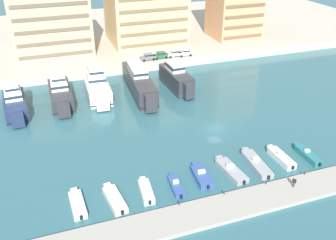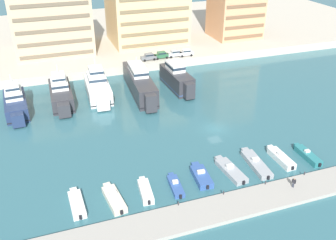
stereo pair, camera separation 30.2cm
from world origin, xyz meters
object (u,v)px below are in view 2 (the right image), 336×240
motorboat_grey_mid_right (256,163)px  car_grey_far_left (149,57)px  yacht_charcoal_left (61,93)px  motorboat_cream_left (114,199)px  car_white_center_left (186,52)px  car_green_left (161,55)px  motorboat_white_far_left (77,204)px  pedestrian_near_edge (294,182)px  yacht_navy_far_left (15,103)px  motorboat_grey_center_right (230,170)px  yacht_charcoal_center_left (140,83)px  motorboat_teal_far_right (307,155)px  yacht_white_mid_left (98,87)px  yacht_charcoal_center (177,78)px  motorboat_white_mid_left (145,191)px  motorboat_white_right (281,158)px  motorboat_blue_center (201,176)px  motorboat_blue_center_left (175,186)px  car_silver_mid_left (175,53)px

motorboat_grey_mid_right → car_grey_far_left: bearing=94.1°
yacht_charcoal_left → motorboat_grey_mid_right: (27.67, -35.10, -1.75)m
motorboat_cream_left → car_white_center_left: (30.87, 49.84, 2.72)m
motorboat_cream_left → car_green_left: 55.62m
motorboat_white_far_left → pedestrian_near_edge: (30.78, -7.08, 1.11)m
yacht_navy_far_left → motorboat_cream_left: 36.85m
motorboat_grey_center_right → motorboat_grey_mid_right: bearing=2.8°
yacht_charcoal_center_left → car_green_left: bearing=55.8°
motorboat_cream_left → motorboat_grey_mid_right: size_ratio=0.80×
motorboat_grey_mid_right → motorboat_teal_far_right: bearing=-5.1°
motorboat_white_far_left → yacht_white_mid_left: bearing=75.3°
yacht_charcoal_center_left → yacht_charcoal_center: bearing=-1.7°
motorboat_white_mid_left → car_green_left: (19.13, 50.06, 2.67)m
car_green_left → car_grey_far_left: bearing=-176.1°
car_green_left → motorboat_white_right: bearing=-84.7°
yacht_charcoal_center_left → motorboat_teal_far_right: size_ratio=3.33×
motorboat_white_far_left → car_white_center_left: car_white_center_left is taller
motorboat_white_far_left → motorboat_blue_center: (19.06, 0.02, 0.06)m
motorboat_blue_center_left → car_white_center_left: (21.46, 49.83, 2.86)m
yacht_charcoal_left → car_white_center_left: 37.44m
motorboat_grey_mid_right → motorboat_blue_center: bearing=-178.9°
motorboat_grey_mid_right → motorboat_blue_center_left: bearing=-176.3°
yacht_navy_far_left → car_white_center_left: size_ratio=3.68×
motorboat_blue_center_left → car_green_left: 52.28m
yacht_white_mid_left → motorboat_cream_left: 36.69m
yacht_charcoal_center → car_grey_far_left: yacht_charcoal_center is taller
motorboat_white_right → car_green_left: (-4.58, 49.31, 2.68)m
motorboat_cream_left → motorboat_grey_mid_right: (23.77, 0.93, -0.06)m
yacht_navy_far_left → yacht_charcoal_center_left: (26.88, 0.77, 0.40)m
yacht_charcoal_left → motorboat_grey_mid_right: bearing=-51.7°
yacht_charcoal_center_left → motorboat_cream_left: 37.74m
motorboat_teal_far_right → pedestrian_near_edge: (-7.58, -6.45, 1.06)m
car_green_left → motorboat_grey_center_right: bearing=-95.6°
motorboat_cream_left → car_white_center_left: bearing=58.2°
motorboat_grey_center_right → car_white_center_left: 50.64m
pedestrian_near_edge → motorboat_blue_center: bearing=148.8°
motorboat_cream_left → pedestrian_near_edge: (25.65, -6.37, 1.06)m
car_silver_mid_left → motorboat_grey_center_right: bearing=-100.0°
yacht_charcoal_left → motorboat_grey_center_right: (22.91, -35.33, -1.78)m
yacht_navy_far_left → motorboat_white_right: 53.49m
yacht_charcoal_left → car_silver_mid_left: size_ratio=3.91×
motorboat_blue_center_left → motorboat_blue_center: motorboat_blue_center is taller
yacht_charcoal_left → motorboat_blue_center_left: 38.44m
yacht_navy_far_left → car_green_left: 40.34m
yacht_charcoal_center_left → car_silver_mid_left: 20.67m
motorboat_white_far_left → motorboat_white_right: motorboat_white_right is taller
car_grey_far_left → car_green_left: bearing=3.9°
motorboat_white_right → motorboat_grey_mid_right: bearing=179.2°
yacht_charcoal_center_left → motorboat_cream_left: size_ratio=3.19×
car_white_center_left → yacht_navy_far_left: bearing=-160.6°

